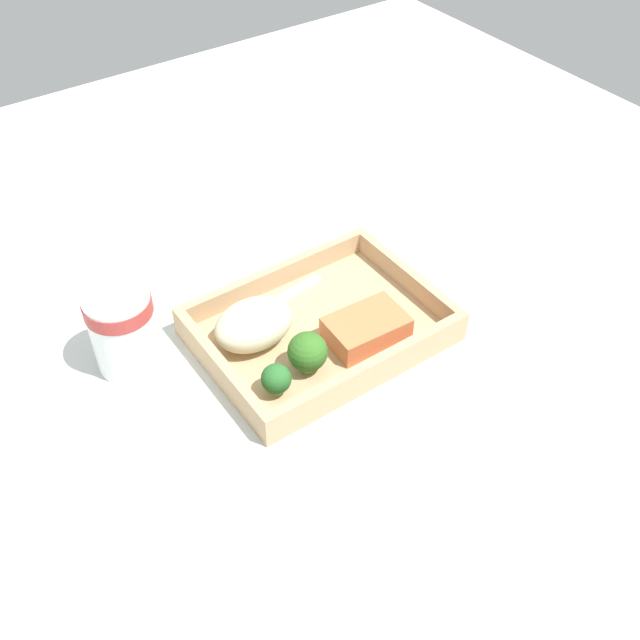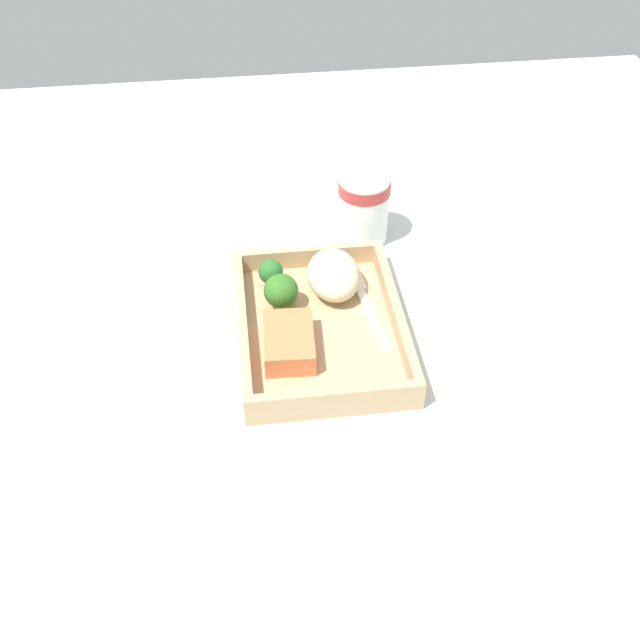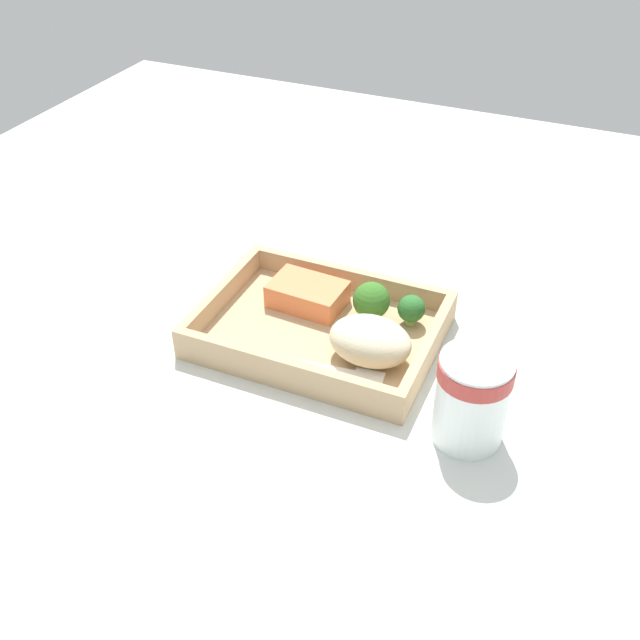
# 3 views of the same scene
# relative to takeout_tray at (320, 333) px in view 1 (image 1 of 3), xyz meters

# --- Properties ---
(ground_plane) EXTENTS (1.60, 1.60, 0.02)m
(ground_plane) POSITION_rel_takeout_tray_xyz_m (0.00, 0.00, -0.02)
(ground_plane) COLOR silver
(takeout_tray) EXTENTS (0.28, 0.21, 0.01)m
(takeout_tray) POSITION_rel_takeout_tray_xyz_m (0.00, 0.00, 0.00)
(takeout_tray) COLOR tan
(takeout_tray) RESTS_ON ground_plane
(tray_rim) EXTENTS (0.28, 0.21, 0.03)m
(tray_rim) POSITION_rel_takeout_tray_xyz_m (0.00, 0.00, 0.02)
(tray_rim) COLOR tan
(tray_rim) RESTS_ON takeout_tray
(salmon_fillet) EXTENTS (0.10, 0.07, 0.03)m
(salmon_fillet) POSITION_rel_takeout_tray_xyz_m (-0.04, 0.04, 0.02)
(salmon_fillet) COLOR #E47646
(salmon_fillet) RESTS_ON takeout_tray
(mashed_potatoes) EXTENTS (0.10, 0.07, 0.05)m
(mashed_potatoes) POSITION_rel_takeout_tray_xyz_m (0.07, -0.03, 0.03)
(mashed_potatoes) COLOR beige
(mashed_potatoes) RESTS_ON takeout_tray
(broccoli_floret_1) EXTENTS (0.03, 0.03, 0.04)m
(broccoli_floret_1) POSITION_rel_takeout_tray_xyz_m (0.10, 0.06, 0.03)
(broccoli_floret_1) COLOR #799654
(broccoli_floret_1) RESTS_ON takeout_tray
(broccoli_floret_2) EXTENTS (0.05, 0.05, 0.05)m
(broccoli_floret_2) POSITION_rel_takeout_tray_xyz_m (0.05, 0.05, 0.03)
(broccoli_floret_2) COLOR #7FAA5D
(broccoli_floret_2) RESTS_ON takeout_tray
(fork) EXTENTS (0.16, 0.04, 0.00)m
(fork) POSITION_rel_takeout_tray_xyz_m (0.04, -0.07, 0.01)
(fork) COLOR white
(fork) RESTS_ON takeout_tray
(paper_cup) EXTENTS (0.08, 0.08, 0.10)m
(paper_cup) POSITION_rel_takeout_tray_xyz_m (0.21, -0.09, 0.05)
(paper_cup) COLOR white
(paper_cup) RESTS_ON ground_plane
(receipt_slip) EXTENTS (0.11, 0.17, 0.00)m
(receipt_slip) POSITION_rel_takeout_tray_xyz_m (0.12, 0.25, -0.00)
(receipt_slip) COLOR white
(receipt_slip) RESTS_ON ground_plane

